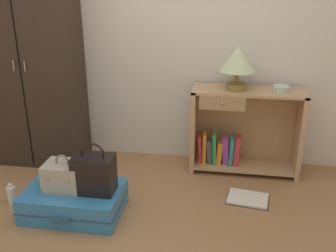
% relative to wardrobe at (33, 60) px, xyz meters
% --- Properties ---
extents(ground_plane, '(9.00, 9.00, 0.00)m').
position_rel_wardrobe_xyz_m(ground_plane, '(1.10, -1.20, -0.97)').
color(ground_plane, '#9E7047').
extents(back_wall, '(6.40, 0.10, 2.60)m').
position_rel_wardrobe_xyz_m(back_wall, '(1.10, 0.30, 0.33)').
color(back_wall, silver).
rests_on(back_wall, ground_plane).
extents(wardrobe, '(0.81, 0.47, 1.94)m').
position_rel_wardrobe_xyz_m(wardrobe, '(0.00, 0.00, 0.00)').
color(wardrobe, '#33261E').
rests_on(wardrobe, ground_plane).
extents(bookshelf, '(0.96, 0.35, 0.77)m').
position_rel_wardrobe_xyz_m(bookshelf, '(1.88, 0.07, -0.60)').
color(bookshelf, tan).
rests_on(bookshelf, ground_plane).
extents(table_lamp, '(0.30, 0.30, 0.37)m').
position_rel_wardrobe_xyz_m(table_lamp, '(1.81, 0.04, 0.04)').
color(table_lamp, olive).
rests_on(table_lamp, bookshelf).
extents(bowl, '(0.14, 0.14, 0.05)m').
position_rel_wardrobe_xyz_m(bowl, '(2.18, 0.05, -0.18)').
color(bowl, silver).
rests_on(bowl, bookshelf).
extents(suitcase_large, '(0.72, 0.49, 0.20)m').
position_rel_wardrobe_xyz_m(suitcase_large, '(0.65, -0.85, -0.87)').
color(suitcase_large, teal).
rests_on(suitcase_large, ground_plane).
extents(train_case, '(0.27, 0.23, 0.27)m').
position_rel_wardrobe_xyz_m(train_case, '(0.59, -0.85, -0.66)').
color(train_case, '#A89E8E').
rests_on(train_case, suitcase_large).
extents(handbag, '(0.29, 0.19, 0.39)m').
position_rel_wardrobe_xyz_m(handbag, '(0.82, -0.85, -0.62)').
color(handbag, black).
rests_on(handbag, suitcase_large).
extents(bottle, '(0.06, 0.06, 0.18)m').
position_rel_wardrobe_xyz_m(bottle, '(0.12, -0.82, -0.89)').
color(bottle, white).
rests_on(bottle, ground_plane).
extents(open_book_on_floor, '(0.36, 0.29, 0.02)m').
position_rel_wardrobe_xyz_m(open_book_on_floor, '(1.95, -0.47, -0.96)').
color(open_book_on_floor, white).
rests_on(open_book_on_floor, ground_plane).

